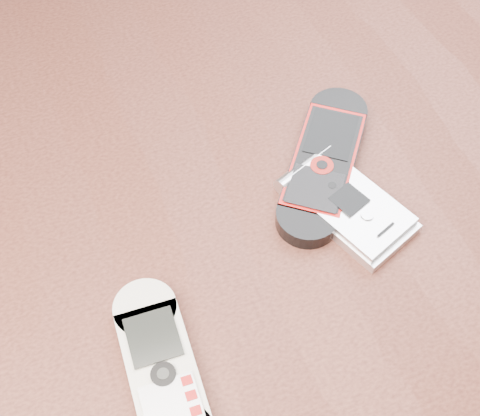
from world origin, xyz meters
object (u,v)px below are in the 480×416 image
table (235,278)px  motorola_razr (351,207)px  nokia_white (162,371)px  nokia_black_red (324,162)px

table → motorola_razr: (0.09, -0.03, 0.11)m
table → motorola_razr: size_ratio=10.49×
table → nokia_white: 0.18m
table → nokia_black_red: 0.15m
nokia_black_red → motorola_razr: same height
nokia_black_red → nokia_white: bearing=-107.4°
nokia_white → table: bearing=51.4°
nokia_white → nokia_black_red: 0.22m
table → motorola_razr: motorola_razr is taller
nokia_white → nokia_black_red: bearing=37.5°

